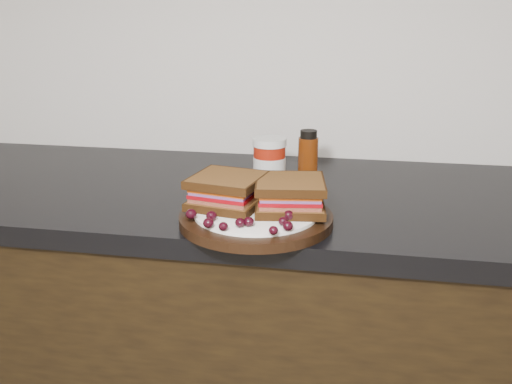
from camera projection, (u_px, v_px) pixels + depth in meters
base_cabinets at (171, 364)px, 1.42m from camera, size 3.96×0.58×0.86m
countertop at (162, 192)px, 1.28m from camera, size 3.98×0.60×0.04m
plate at (256, 219)px, 1.04m from camera, size 0.28×0.28×0.02m
sandwich_left at (227, 191)px, 1.05m from camera, size 0.15×0.15×0.06m
sandwich_right at (290, 195)px, 1.03m from camera, size 0.14×0.14×0.06m
grape_0 at (191, 214)px, 0.99m from camera, size 0.02×0.02×0.02m
grape_1 at (211, 216)px, 0.98m from camera, size 0.02×0.02×0.02m
grape_2 at (209, 223)px, 0.95m from camera, size 0.02×0.02×0.02m
grape_3 at (223, 226)px, 0.94m from camera, size 0.02×0.02×0.01m
grape_4 at (240, 223)px, 0.95m from camera, size 0.02×0.02×0.02m
grape_5 at (249, 222)px, 0.96m from camera, size 0.02×0.02×0.02m
grape_6 at (273, 230)px, 0.92m from camera, size 0.02×0.02×0.01m
grape_7 at (288, 226)px, 0.94m from camera, size 0.02×0.02×0.02m
grape_8 at (283, 221)px, 0.96m from camera, size 0.02×0.02×0.02m
grape_9 at (289, 215)px, 0.99m from camera, size 0.02×0.02×0.02m
grape_10 at (300, 209)px, 1.01m from camera, size 0.02×0.02×0.02m
grape_11 at (289, 205)px, 1.04m from camera, size 0.02×0.02×0.02m
grape_12 at (299, 202)px, 1.05m from camera, size 0.02×0.02×0.02m
grape_13 at (234, 196)px, 1.09m from camera, size 0.02×0.02×0.02m
grape_14 at (222, 197)px, 1.09m from camera, size 0.02×0.02×0.01m
grape_15 at (229, 202)px, 1.05m from camera, size 0.02×0.02×0.02m
grape_16 at (207, 205)px, 1.03m from camera, size 0.02×0.02×0.02m
grape_17 at (238, 198)px, 1.07m from camera, size 0.02×0.02×0.02m
grape_18 at (220, 197)px, 1.08m from camera, size 0.02×0.02×0.02m
grape_19 at (212, 204)px, 1.05m from camera, size 0.02×0.02×0.02m
condiment_jar at (269, 162)px, 1.24m from camera, size 0.07×0.07×0.11m
oil_bottle at (308, 158)px, 1.25m from camera, size 0.05×0.05×0.12m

